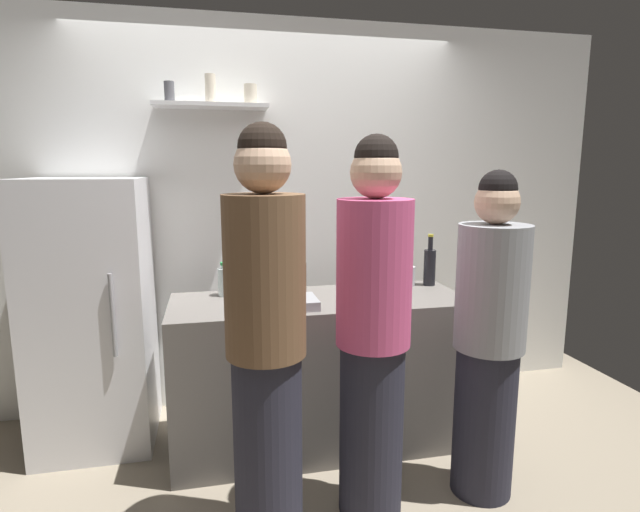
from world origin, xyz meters
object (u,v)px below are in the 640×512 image
Objects in this scene: refrigerator at (92,314)px; wine_bottle_amber_glass at (301,277)px; person_brown_jacket at (266,341)px; wine_bottle_pale_glass at (378,267)px; wine_bottle_dark_glass at (430,266)px; person_grey_hoodie at (489,341)px; baking_pan at (285,303)px; water_bottle_plastic at (225,281)px; person_pink_top at (373,333)px; utensil_holder at (407,276)px.

refrigerator reaches higher than wine_bottle_amber_glass.
wine_bottle_amber_glass is 0.17× the size of person_brown_jacket.
person_brown_jacket is at bearing -130.48° from wine_bottle_pale_glass.
person_grey_hoodie reaches higher than wine_bottle_dark_glass.
baking_pan is 1.08× the size of wine_bottle_pale_glass.
water_bottle_plastic is 1.49m from person_grey_hoodie.
person_pink_top is at bearing 147.46° from person_grey_hoodie.
baking_pan is 0.19× the size of person_brown_jacket.
wine_bottle_dark_glass is (0.98, 0.33, 0.10)m from baking_pan.
wine_bottle_amber_glass is at bearing 103.75° from person_brown_jacket.
person_brown_jacket reaches higher than wine_bottle_dark_glass.
utensil_holder is 1.12× the size of water_bottle_plastic.
wine_bottle_dark_glass reaches higher than baking_pan.
utensil_holder is 0.20m from wine_bottle_pale_glass.
refrigerator reaches higher than wine_bottle_pale_glass.
baking_pan is 0.76m from wine_bottle_pale_glass.
person_brown_jacket is at bearing -109.79° from wine_bottle_amber_glass.
person_brown_jacket is at bearing -137.37° from utensil_holder.
refrigerator is 1.24m from wine_bottle_amber_glass.
wine_bottle_dark_glass is 0.85m from person_grey_hoodie.
wine_bottle_amber_glass is at bearing -165.12° from wine_bottle_pale_glass.
water_bottle_plastic is 0.92m from person_brown_jacket.
wine_bottle_amber_glass is 1.11m from person_grey_hoodie.
wine_bottle_pale_glass is 0.96m from water_bottle_plastic.
wine_bottle_amber_glass is (-0.86, -0.08, -0.02)m from wine_bottle_dark_glass.
baking_pan is at bearing -157.37° from utensil_holder.
wine_bottle_pale_glass reaches higher than water_bottle_plastic.
refrigerator is at bearing -97.91° from person_pink_top.
wine_bottle_pale_glass is at bearing 170.59° from wine_bottle_dark_glass.
refrigerator is at bearing 156.89° from baking_pan.
person_brown_jacket reaches higher than utensil_holder.
refrigerator is at bearing 177.42° from wine_bottle_pale_glass.
baking_pan is 0.61m from person_pink_top.
refrigerator is at bearing 170.33° from water_bottle_plastic.
person_brown_jacket is (-0.17, -0.58, -0.00)m from baking_pan.
wine_bottle_amber_glass is 0.19× the size of person_grey_hoodie.
person_brown_jacket is 1.11× the size of person_grey_hoodie.
person_brown_jacket reaches higher than refrigerator.
person_pink_top is 0.98× the size of person_brown_jacket.
refrigerator is 4.77× the size of wine_bottle_dark_glass.
person_pink_top is 0.60m from person_grey_hoodie.
utensil_holder is at bearing -3.29° from refrigerator.
water_bottle_plastic is (-1.29, 0.00, -0.04)m from wine_bottle_dark_glass.
person_brown_jacket is (-1.01, -0.93, -0.04)m from utensil_holder.
wine_bottle_pale_glass is at bearing 170.28° from utensil_holder.
person_pink_top reaches higher than refrigerator.
utensil_holder is 1.15m from water_bottle_plastic.
wine_bottle_amber_glass is at bearing -174.38° from wine_bottle_dark_glass.
person_brown_jacket is at bearing -48.75° from refrigerator.
person_grey_hoodie is (0.60, 0.01, -0.09)m from person_pink_top.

